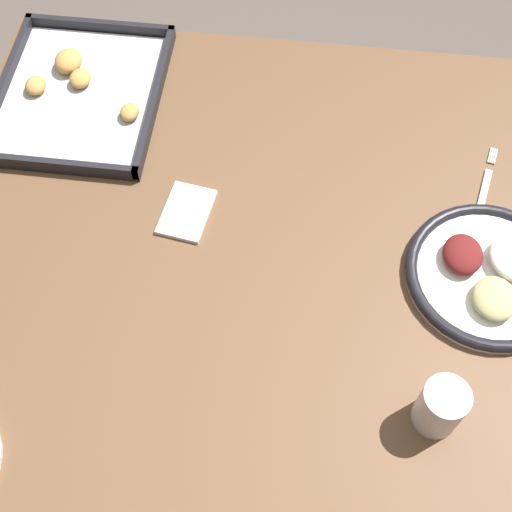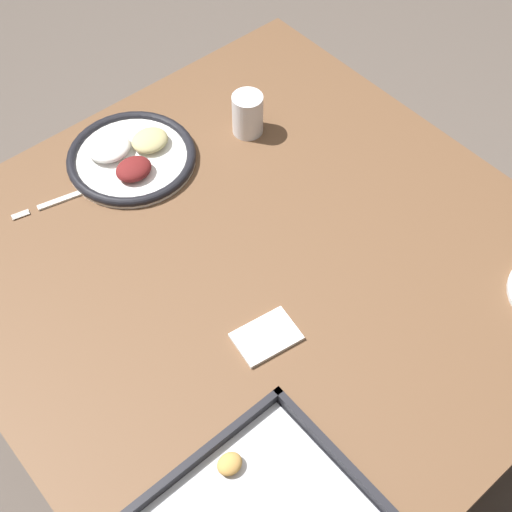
% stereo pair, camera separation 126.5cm
% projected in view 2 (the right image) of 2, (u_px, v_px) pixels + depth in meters
% --- Properties ---
extents(ground_plane, '(8.00, 8.00, 0.00)m').
position_uv_depth(ground_plane, '(259.00, 420.00, 1.91)').
color(ground_plane, '#564C44').
extents(dining_table, '(1.07, 1.10, 0.72)m').
position_uv_depth(dining_table, '(259.00, 291.00, 1.41)').
color(dining_table, brown).
rests_on(dining_table, ground_plane).
extents(dinner_plate, '(0.27, 0.27, 0.04)m').
position_uv_depth(dinner_plate, '(130.00, 156.00, 1.48)').
color(dinner_plate, white).
rests_on(dinner_plate, dining_table).
extents(fork, '(0.19, 0.06, 0.00)m').
position_uv_depth(fork, '(65.00, 198.00, 1.43)').
color(fork, silver).
rests_on(fork, dining_table).
extents(drinking_cup, '(0.07, 0.07, 0.09)m').
position_uv_depth(drinking_cup, '(248.00, 114.00, 1.51)').
color(drinking_cup, white).
rests_on(drinking_cup, dining_table).
extents(napkin, '(0.12, 0.09, 0.01)m').
position_uv_depth(napkin, '(266.00, 337.00, 1.24)').
color(napkin, white).
rests_on(napkin, dining_table).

